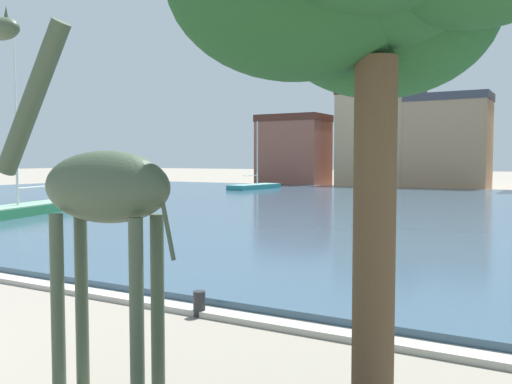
{
  "coord_description": "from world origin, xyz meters",
  "views": [
    {
      "loc": [
        10.11,
        -2.89,
        3.1
      ],
      "look_at": [
        2.48,
        10.34,
        2.2
      ],
      "focal_mm": 39.08,
      "sensor_mm": 36.0,
      "label": 1
    }
  ],
  "objects": [
    {
      "name": "harbor_water",
      "position": [
        0.0,
        29.81,
        0.13
      ],
      "size": [
        89.33,
        46.96,
        0.27
      ],
      "primitive_type": "cube",
      "color": "#334C60",
      "rests_on": "ground"
    },
    {
      "name": "quay_edge_coping",
      "position": [
        0.0,
        6.09,
        0.06
      ],
      "size": [
        89.33,
        0.5,
        0.12
      ],
      "primitive_type": "cube",
      "color": "#ADA89E",
      "rests_on": "ground"
    },
    {
      "name": "giraffe_statue",
      "position": [
        4.81,
        2.21,
        2.65
      ],
      "size": [
        2.97,
        0.93,
        5.19
      ],
      "color": "#3D4C38",
      "rests_on": "ground"
    },
    {
      "name": "sailboat_teal",
      "position": [
        -16.43,
        43.55,
        0.38
      ],
      "size": [
        2.45,
        7.42,
        6.71
      ],
      "color": "teal",
      "rests_on": "ground"
    },
    {
      "name": "sailboat_green",
      "position": [
        -14.09,
        15.02,
        0.43
      ],
      "size": [
        4.31,
        9.54,
        9.03
      ],
      "color": "#236B42",
      "rests_on": "ground"
    },
    {
      "name": "mooring_bollard",
      "position": [
        3.73,
        5.94,
        0.25
      ],
      "size": [
        0.24,
        0.24,
        0.5
      ],
      "primitive_type": "cylinder",
      "color": "#232326",
      "rests_on": "ground"
    },
    {
      "name": "townhouse_wide_warehouse",
      "position": [
        -18.6,
        55.63,
        4.13
      ],
      "size": [
        7.74,
        5.46,
        8.24
      ],
      "color": "#8E5142",
      "rests_on": "ground"
    },
    {
      "name": "townhouse_corner_house",
      "position": [
        -8.75,
        57.04,
        5.47
      ],
      "size": [
        8.76,
        5.44,
        10.91
      ],
      "color": "tan",
      "rests_on": "ground"
    },
    {
      "name": "townhouse_end_terrace",
      "position": [
        -1.44,
        56.53,
        4.89
      ],
      "size": [
        8.21,
        5.11,
        9.74
      ],
      "color": "tan",
      "rests_on": "ground"
    }
  ]
}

